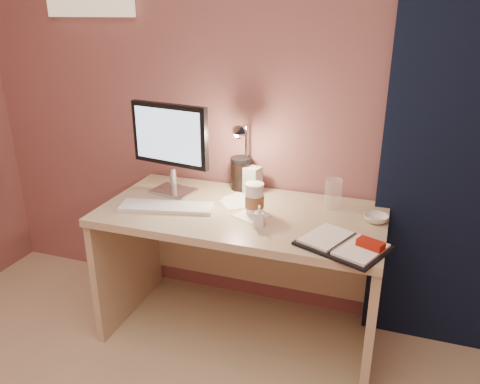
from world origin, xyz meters
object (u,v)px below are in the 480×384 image
(lotion_bottle, at_px, (259,216))
(product_box, at_px, (252,179))
(monitor, at_px, (171,141))
(clear_cup, at_px, (333,194))
(keyboard, at_px, (167,207))
(dark_jar, at_px, (241,175))
(planner, at_px, (345,244))
(coffee_cup, at_px, (255,199))
(desk, at_px, (246,245))
(desk_lamp, at_px, (240,151))
(bowl, at_px, (376,219))

(lotion_bottle, xyz_separation_m, product_box, (-0.16, 0.41, 0.02))
(monitor, bearing_deg, clear_cup, 14.64)
(keyboard, distance_m, dark_jar, 0.47)
(clear_cup, bearing_deg, keyboard, -159.85)
(planner, bearing_deg, coffee_cup, 177.59)
(lotion_bottle, bearing_deg, clear_cup, 48.55)
(desk, bearing_deg, coffee_cup, -46.26)
(product_box, bearing_deg, desk_lamp, -109.97)
(monitor, xyz_separation_m, dark_jar, (0.33, 0.18, -0.21))
(bowl, height_order, lotion_bottle, lotion_bottle)
(coffee_cup, height_order, clear_cup, coffee_cup)
(clear_cup, relative_size, lotion_bottle, 1.51)
(monitor, distance_m, dark_jar, 0.43)
(lotion_bottle, bearing_deg, desk, 122.56)
(planner, xyz_separation_m, lotion_bottle, (-0.40, 0.09, 0.04))
(desk, bearing_deg, monitor, 174.14)
(monitor, bearing_deg, dark_jar, 37.78)
(monitor, relative_size, planner, 1.16)
(keyboard, bearing_deg, desk_lamp, 33.71)
(desk, relative_size, monitor, 2.87)
(clear_cup, relative_size, product_box, 1.06)
(planner, height_order, lotion_bottle, lotion_bottle)
(desk_lamp, bearing_deg, planner, -35.33)
(desk, height_order, bowl, bowl)
(desk, height_order, keyboard, keyboard)
(planner, bearing_deg, product_box, 162.33)
(monitor, height_order, bowl, monitor)
(keyboard, height_order, coffee_cup, coffee_cup)
(desk, relative_size, clear_cup, 9.34)
(desk, xyz_separation_m, product_box, (-0.03, 0.20, 0.30))
(planner, distance_m, coffee_cup, 0.52)
(monitor, xyz_separation_m, product_box, (0.40, 0.15, -0.22))
(planner, xyz_separation_m, product_box, (-0.57, 0.49, 0.06))
(bowl, bearing_deg, product_box, 164.35)
(clear_cup, xyz_separation_m, product_box, (-0.45, 0.08, -0.00))
(desk, distance_m, monitor, 0.67)
(planner, xyz_separation_m, desk_lamp, (-0.61, 0.43, 0.23))
(coffee_cup, distance_m, desk_lamp, 0.30)
(desk, bearing_deg, bowl, 0.61)
(coffee_cup, height_order, desk_lamp, desk_lamp)
(bowl, bearing_deg, desk, -179.39)
(keyboard, distance_m, planner, 0.91)
(desk, xyz_separation_m, desk_lamp, (-0.08, 0.13, 0.47))
(desk, relative_size, bowl, 12.30)
(coffee_cup, height_order, bowl, coffee_cup)
(dark_jar, bearing_deg, bowl, -15.95)
(monitor, xyz_separation_m, bowl, (1.07, -0.04, -0.27))
(lotion_bottle, bearing_deg, dark_jar, 118.67)
(desk, relative_size, keyboard, 2.99)
(clear_cup, height_order, desk_lamp, desk_lamp)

